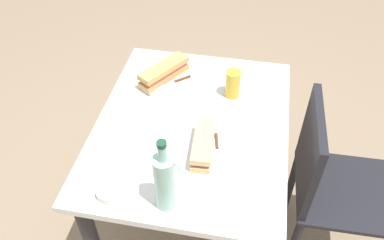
# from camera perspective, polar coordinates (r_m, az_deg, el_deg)

# --- Properties ---
(ground_plane) EXTENTS (8.00, 8.00, 0.00)m
(ground_plane) POSITION_cam_1_polar(r_m,az_deg,el_deg) (2.17, -0.00, -14.58)
(ground_plane) COLOR #8C755B
(dining_table) EXTENTS (0.94, 0.76, 0.74)m
(dining_table) POSITION_cam_1_polar(r_m,az_deg,el_deg) (1.68, -0.00, -3.78)
(dining_table) COLOR silver
(dining_table) RESTS_ON ground
(chair_far) EXTENTS (0.41, 0.41, 0.87)m
(chair_far) POSITION_cam_1_polar(r_m,az_deg,el_deg) (1.79, 18.67, -8.50)
(chair_far) COLOR black
(chair_far) RESTS_ON ground
(plate_near) EXTENTS (0.24, 0.24, 0.01)m
(plate_near) POSITION_cam_1_polar(r_m,az_deg,el_deg) (1.47, 1.60, -4.60)
(plate_near) COLOR white
(plate_near) RESTS_ON dining_table
(baguette_sandwich_near) EXTENTS (0.22, 0.08, 0.07)m
(baguette_sandwich_near) POSITION_cam_1_polar(r_m,az_deg,el_deg) (1.44, 1.64, -3.51)
(baguette_sandwich_near) COLOR #DBB77A
(baguette_sandwich_near) RESTS_ON plate_near
(knife_near) EXTENTS (0.18, 0.05, 0.01)m
(knife_near) POSITION_cam_1_polar(r_m,az_deg,el_deg) (1.47, 3.66, -4.18)
(knife_near) COLOR silver
(knife_near) RESTS_ON plate_near
(plate_far) EXTENTS (0.24, 0.24, 0.01)m
(plate_far) POSITION_cam_1_polar(r_m,az_deg,el_deg) (1.79, -3.98, 5.86)
(plate_far) COLOR silver
(plate_far) RESTS_ON dining_table
(baguette_sandwich_far) EXTENTS (0.25, 0.19, 0.07)m
(baguette_sandwich_far) POSITION_cam_1_polar(r_m,az_deg,el_deg) (1.77, -4.05, 6.92)
(baguette_sandwich_far) COLOR tan
(baguette_sandwich_far) RESTS_ON plate_far
(knife_far) EXTENTS (0.13, 0.14, 0.01)m
(knife_far) POSITION_cam_1_polar(r_m,az_deg,el_deg) (1.76, -2.47, 5.52)
(knife_far) COLOR silver
(knife_far) RESTS_ON plate_far
(water_bottle) EXTENTS (0.07, 0.07, 0.30)m
(water_bottle) POSITION_cam_1_polar(r_m,az_deg,el_deg) (1.25, -3.99, -8.81)
(water_bottle) COLOR #99C6B7
(water_bottle) RESTS_ON dining_table
(beer_glass) EXTENTS (0.06, 0.06, 0.12)m
(beer_glass) POSITION_cam_1_polar(r_m,az_deg,el_deg) (1.68, 5.87, 5.18)
(beer_glass) COLOR gold
(beer_glass) RESTS_ON dining_table
(olive_bowl) EXTENTS (0.10, 0.10, 0.03)m
(olive_bowl) POSITION_cam_1_polar(r_m,az_deg,el_deg) (1.38, -11.57, -9.89)
(olive_bowl) COLOR silver
(olive_bowl) RESTS_ON dining_table
(paper_napkin) EXTENTS (0.17, 0.17, 0.00)m
(paper_napkin) POSITION_cam_1_polar(r_m,az_deg,el_deg) (1.64, -8.42, 0.78)
(paper_napkin) COLOR white
(paper_napkin) RESTS_ON dining_table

